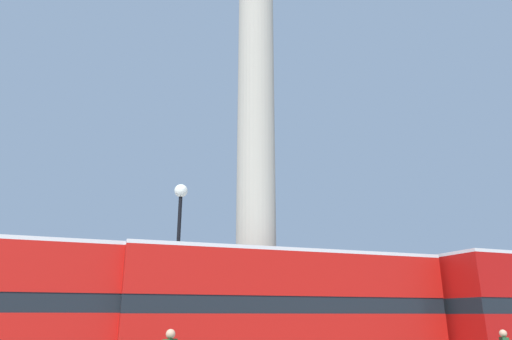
% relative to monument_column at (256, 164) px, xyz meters
% --- Properties ---
extents(monument_column, '(5.67, 5.67, 26.80)m').
position_rel_monument_column_xyz_m(monument_column, '(0.00, 0.00, 0.00)').
color(monument_column, '#ADA593').
rests_on(monument_column, ground_plane).
extents(bus_b, '(11.52, 3.27, 4.25)m').
position_rel_monument_column_xyz_m(bus_b, '(0.07, -3.74, -6.44)').
color(bus_b, '#B7140F').
rests_on(bus_b, ground_plane).
extents(equestrian_statue, '(3.28, 2.71, 5.68)m').
position_rel_monument_column_xyz_m(equestrian_statue, '(-9.77, 5.16, -7.10)').
color(equestrian_statue, '#ADA593').
rests_on(equestrian_statue, ground_plane).
extents(street_lamp, '(0.51, 0.51, 6.90)m').
position_rel_monument_column_xyz_m(street_lamp, '(-3.68, -2.29, -4.45)').
color(street_lamp, black).
rests_on(street_lamp, ground_plane).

